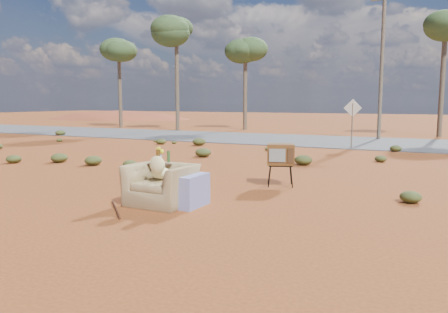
% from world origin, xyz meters
% --- Properties ---
extents(ground, '(140.00, 140.00, 0.00)m').
position_xyz_m(ground, '(0.00, 0.00, 0.00)').
color(ground, '#95471D').
rests_on(ground, ground).
extents(highway, '(140.00, 7.00, 0.04)m').
position_xyz_m(highway, '(0.00, 15.00, 0.02)').
color(highway, '#565659').
rests_on(highway, ground).
extents(dirt_mound, '(26.00, 18.00, 2.00)m').
position_xyz_m(dirt_mound, '(-30.00, 34.00, 0.00)').
color(dirt_mound, '#9E4326').
rests_on(dirt_mound, ground).
extents(armchair, '(1.48, 0.94, 1.10)m').
position_xyz_m(armchair, '(0.05, -0.58, 0.51)').
color(armchair, '#9A8154').
rests_on(armchair, ground).
extents(tv_unit, '(0.79, 0.71, 1.05)m').
position_xyz_m(tv_unit, '(1.48, 2.32, 0.78)').
color(tv_unit, black).
rests_on(tv_unit, ground).
extents(side_table, '(0.58, 0.58, 1.09)m').
position_xyz_m(side_table, '(-0.35, -0.17, 0.81)').
color(side_table, '#362313').
rests_on(side_table, ground).
extents(rusty_bar, '(1.08, 1.07, 0.04)m').
position_xyz_m(rusty_bar, '(-0.57, -1.39, 0.02)').
color(rusty_bar, '#4B2714').
rests_on(rusty_bar, ground).
extents(road_sign, '(0.78, 0.06, 2.19)m').
position_xyz_m(road_sign, '(1.50, 12.00, 1.50)').
color(road_sign, brown).
rests_on(road_sign, ground).
extents(eucalyptus_far_left, '(3.20, 3.20, 7.10)m').
position_xyz_m(eucalyptus_far_left, '(-18.00, 20.00, 5.94)').
color(eucalyptus_far_left, brown).
rests_on(eucalyptus_far_left, ground).
extents(eucalyptus_left, '(3.20, 3.20, 8.10)m').
position_xyz_m(eucalyptus_left, '(-12.00, 19.00, 6.92)').
color(eucalyptus_left, brown).
rests_on(eucalyptus_left, ground).
extents(eucalyptus_near_left, '(3.20, 3.20, 6.60)m').
position_xyz_m(eucalyptus_near_left, '(-8.00, 22.00, 5.45)').
color(eucalyptus_near_left, brown).
rests_on(eucalyptus_near_left, ground).
extents(eucalyptus_center, '(3.20, 3.20, 7.60)m').
position_xyz_m(eucalyptus_center, '(5.00, 21.00, 6.43)').
color(eucalyptus_center, brown).
rests_on(eucalyptus_center, ground).
extents(utility_pole_center, '(1.40, 0.20, 8.00)m').
position_xyz_m(utility_pole_center, '(2.00, 17.50, 4.15)').
color(utility_pole_center, brown).
rests_on(utility_pole_center, ground).
extents(scrub_patch, '(17.49, 8.07, 0.33)m').
position_xyz_m(scrub_patch, '(-0.82, 4.41, 0.14)').
color(scrub_patch, '#475023').
rests_on(scrub_patch, ground).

